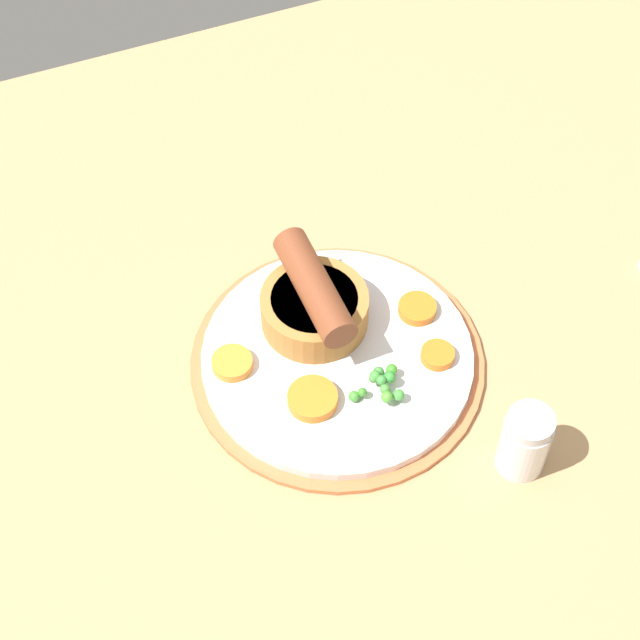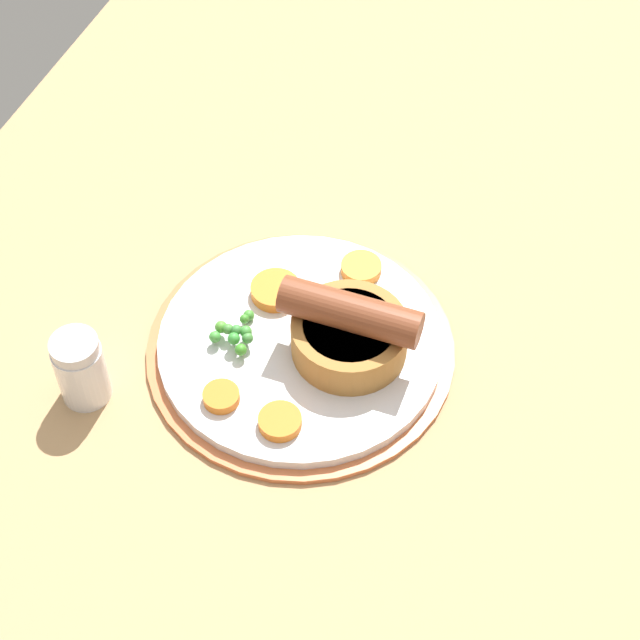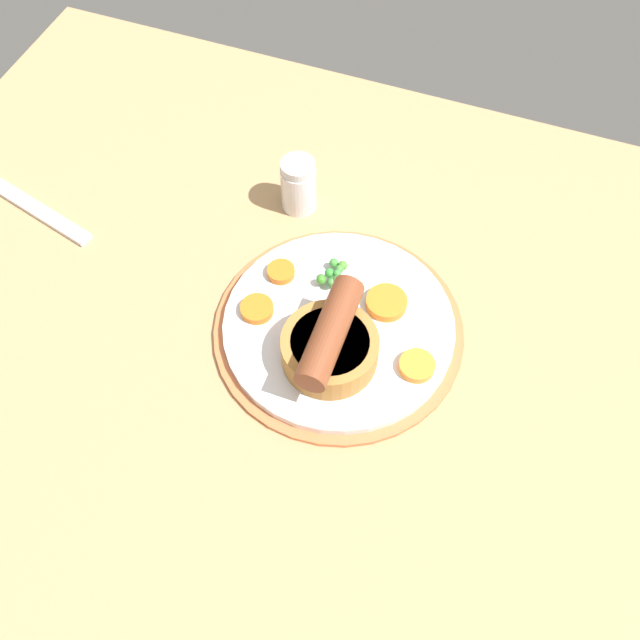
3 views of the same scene
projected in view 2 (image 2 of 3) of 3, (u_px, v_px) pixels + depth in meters
dining_table at (370, 345)px, 85.26cm from camera, size 110.00×80.00×3.00cm
dinner_plate at (301, 346)px, 82.57cm from camera, size 23.88×23.88×1.40cm
sausage_pudding at (350, 330)px, 79.52cm from camera, size 8.82×10.64×5.91cm
pea_pile at (236, 332)px, 81.10cm from camera, size 4.50×3.33×1.78cm
carrot_slice_0 at (276, 289)px, 84.47cm from camera, size 3.97×3.97×0.95cm
carrot_slice_1 at (361, 268)px, 85.94cm from camera, size 4.63×4.63×0.84cm
carrot_slice_2 at (280, 421)px, 76.74cm from camera, size 4.12×4.12×0.84cm
carrot_slice_5 at (221, 397)px, 78.10cm from camera, size 3.66×3.66×0.83cm
salt_shaker at (81, 369)px, 78.15cm from camera, size 3.73×3.73×6.20cm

